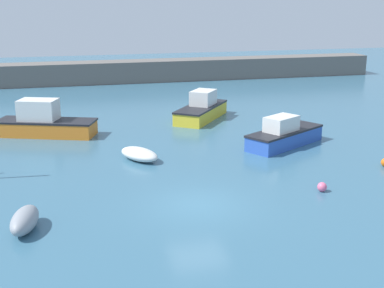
% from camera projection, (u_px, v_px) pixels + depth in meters
% --- Properties ---
extents(ground_plane, '(120.00, 120.00, 0.20)m').
position_uv_depth(ground_plane, '(198.00, 207.00, 22.94)').
color(ground_plane, '#38667F').
extents(harbor_breakwater, '(55.93, 2.95, 2.13)m').
position_uv_depth(harbor_breakwater, '(113.00, 72.00, 54.35)').
color(harbor_breakwater, '#66605B').
rests_on(harbor_breakwater, ground_plane).
extents(motorboat_grey_hull, '(5.02, 5.80, 2.03)m').
position_uv_depth(motorboat_grey_hull, '(202.00, 109.00, 38.42)').
color(motorboat_grey_hull, yellow).
rests_on(motorboat_grey_hull, ground_plane).
extents(fishing_dinghy_green, '(1.38, 2.43, 0.86)m').
position_uv_depth(fishing_dinghy_green, '(25.00, 220.00, 20.27)').
color(fishing_dinghy_green, gray).
rests_on(fishing_dinghy_green, ground_plane).
extents(rowboat_white_midwater, '(2.46, 2.92, 0.67)m').
position_uv_depth(rowboat_white_midwater, '(139.00, 154.00, 28.96)').
color(rowboat_white_midwater, white).
rests_on(rowboat_white_midwater, ground_plane).
extents(motorboat_with_cabin, '(5.63, 4.32, 1.84)m').
position_uv_depth(motorboat_with_cabin, '(284.00, 135.00, 31.61)').
color(motorboat_with_cabin, '#2D56B7').
rests_on(motorboat_with_cabin, ground_plane).
extents(cabin_cruiser_white, '(6.52, 4.05, 2.31)m').
position_uv_depth(cabin_cruiser_white, '(44.00, 123.00, 33.91)').
color(cabin_cruiser_white, orange).
rests_on(cabin_cruiser_white, ground_plane).
extents(mooring_buoy_pink, '(0.44, 0.44, 0.44)m').
position_uv_depth(mooring_buoy_pink, '(322.00, 187.00, 24.36)').
color(mooring_buoy_pink, '#EA668C').
rests_on(mooring_buoy_pink, ground_plane).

